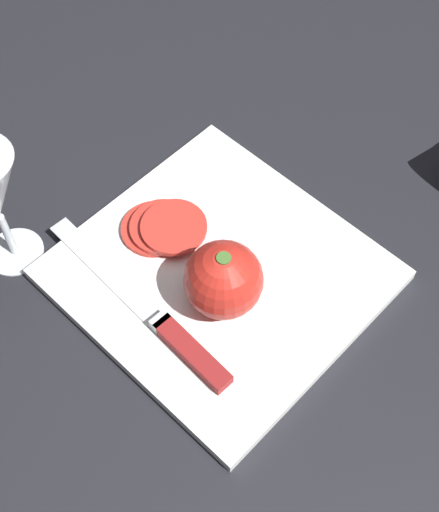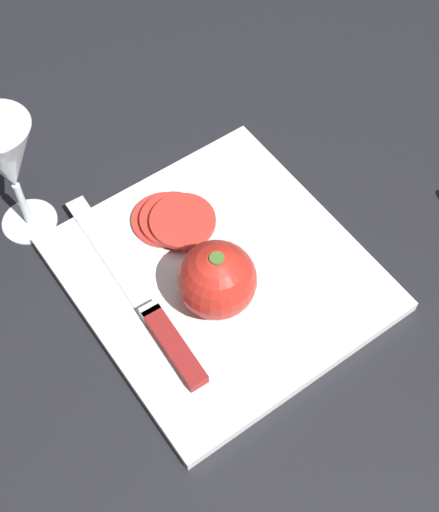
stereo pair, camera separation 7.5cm
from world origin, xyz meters
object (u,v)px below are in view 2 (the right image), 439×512
at_px(knife, 159,324).
at_px(tomato_slice_stack_near, 173,219).
at_px(wine_glass, 6,161).
at_px(whole_tomato, 217,280).

relative_size(knife, tomato_slice_stack_near, 3.00).
height_order(wine_glass, whole_tomato, wine_glass).
height_order(knife, tomato_slice_stack_near, tomato_slice_stack_near).
distance_m(whole_tomato, tomato_slice_stack_near, 0.12).
bearing_deg(whole_tomato, tomato_slice_stack_near, 171.45).
distance_m(whole_tomato, knife, 0.08).
bearing_deg(tomato_slice_stack_near, wine_glass, -130.02).
bearing_deg(wine_glass, knife, 12.16).
distance_m(knife, tomato_slice_stack_near, 0.13).
bearing_deg(whole_tomato, wine_glass, -152.67).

